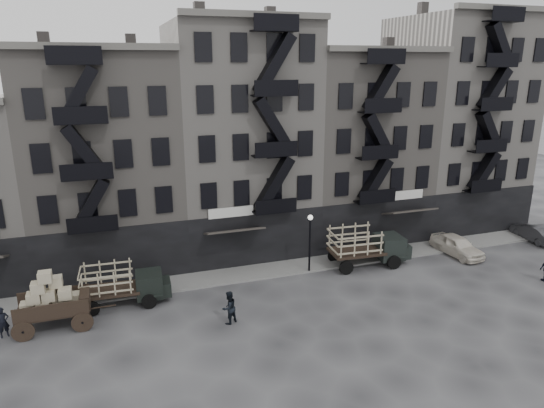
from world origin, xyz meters
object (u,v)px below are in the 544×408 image
object	(u,v)px
wagon	(49,295)
pedestrian_west	(3,322)
car_far	(534,233)
stake_truck_east	(367,244)
stake_truck_west	(123,282)
car_east	(457,245)
pedestrian_mid	(229,308)

from	to	relation	value
wagon	pedestrian_west	world-z (taller)	wagon
car_far	pedestrian_west	size ratio (longest dim) A/B	2.44
wagon	stake_truck_east	size ratio (longest dim) A/B	0.69
stake_truck_west	car_east	bearing A→B (deg)	2.68
car_far	pedestrian_mid	bearing A→B (deg)	15.47
stake_truck_east	car_far	bearing A→B (deg)	4.40
car_east	pedestrian_mid	bearing A→B (deg)	-172.98
pedestrian_mid	car_far	bearing A→B (deg)	162.19
pedestrian_mid	pedestrian_west	bearing A→B (deg)	-39.72
car_east	pedestrian_mid	world-z (taller)	pedestrian_mid
stake_truck_east	car_east	world-z (taller)	stake_truck_east
car_east	pedestrian_west	world-z (taller)	pedestrian_west
car_far	pedestrian_mid	size ratio (longest dim) A/B	2.16
stake_truck_east	pedestrian_west	bearing A→B (deg)	-170.29
car_east	pedestrian_west	size ratio (longest dim) A/B	2.63
wagon	car_far	bearing A→B (deg)	2.74
pedestrian_west	stake_truck_east	bearing A→B (deg)	-14.91
stake_truck_west	wagon	bearing A→B (deg)	-155.76
stake_truck_west	pedestrian_west	size ratio (longest dim) A/B	3.08
wagon	pedestrian_west	distance (m)	2.67
stake_truck_west	car_far	xyz separation A→B (m)	(32.77, 0.51, -0.80)
pedestrian_west	pedestrian_mid	bearing A→B (deg)	-32.30
wagon	stake_truck_west	world-z (taller)	wagon
stake_truck_east	pedestrian_mid	xyz separation A→B (m)	(-11.48, -4.74, -0.71)
stake_truck_east	car_far	size ratio (longest dim) A/B	1.44
stake_truck_east	car_far	xyz separation A→B (m)	(15.74, 0.03, -0.99)
car_far	pedestrian_west	world-z (taller)	pedestrian_west
wagon	pedestrian_mid	size ratio (longest dim) A/B	2.12
wagon	stake_truck_west	distance (m)	4.25
pedestrian_mid	wagon	bearing A→B (deg)	-43.75
car_east	pedestrian_mid	xyz separation A→B (m)	(-19.03, -4.24, 0.20)
pedestrian_west	pedestrian_mid	xyz separation A→B (m)	(11.89, -2.52, 0.11)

